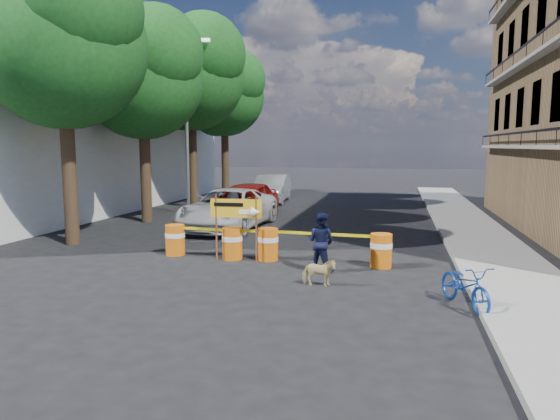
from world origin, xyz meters
The scene contains 19 objects.
ground centered at (0.00, 0.00, 0.00)m, with size 120.00×120.00×0.00m, color black.
sidewalk_east centered at (6.20, 6.00, 0.07)m, with size 2.40×40.00×0.15m, color gray.
white_building centered at (-13.00, 10.00, 3.00)m, with size 8.00×22.00×6.00m, color silver.
tree_near centered at (-6.73, 2.00, 6.36)m, with size 5.46×5.20×9.15m.
tree_mid_a centered at (-6.74, 7.00, 6.01)m, with size 5.25×5.00×8.68m.
tree_mid_b centered at (-6.73, 12.00, 6.71)m, with size 5.67×5.40×9.62m.
tree_far centered at (-6.74, 17.00, 6.22)m, with size 5.04×4.80×8.84m.
streetlamp centered at (-5.93, 9.50, 4.38)m, with size 1.25×0.18×8.00m.
barrel_far_left centered at (-2.85, 1.27, 0.47)m, with size 0.58×0.58×0.90m.
barrel_mid_left centered at (-1.05, 1.14, 0.47)m, with size 0.58×0.58×0.90m.
barrel_mid_right centered at (-0.03, 1.25, 0.47)m, with size 0.58×0.58×0.90m.
barrel_far_right centered at (3.08, 1.09, 0.47)m, with size 0.58×0.58×0.90m.
detour_sign centered at (-0.65, 0.87, 1.35)m, with size 1.44×0.28×1.85m.
pedestrian centered at (1.59, 0.34, 0.76)m, with size 0.74×0.58×1.53m, color black.
bicycle centered at (4.80, -1.86, 0.86)m, with size 0.60×0.90×1.71m, color #133C9D.
dog centered at (1.75, -1.03, 0.33)m, with size 0.35×0.77×0.65m, color #D3BE78.
suv_white centered at (-2.89, 6.19, 0.76)m, with size 2.54×5.50×1.53m, color silver.
sedan_red centered at (-2.80, 8.20, 0.84)m, with size 1.98×4.92×1.67m, color maroon.
sedan_silver centered at (-3.42, 15.19, 0.78)m, with size 1.66×4.75×1.57m, color #A1A4A8.
Camera 1 is at (3.40, -12.03, 3.19)m, focal length 32.00 mm.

